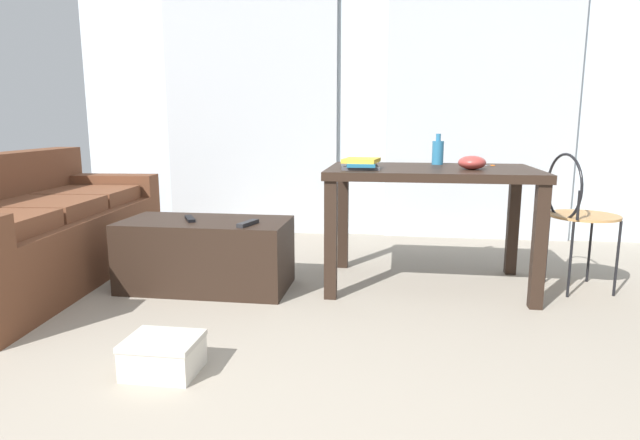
% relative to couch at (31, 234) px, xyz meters
% --- Properties ---
extents(ground_plane, '(7.95, 7.95, 0.00)m').
position_rel_couch_xyz_m(ground_plane, '(1.98, -0.22, -0.32)').
color(ground_plane, gray).
extents(wall_back, '(5.28, 0.10, 2.45)m').
position_rel_couch_xyz_m(wall_back, '(1.98, 1.84, 0.90)').
color(wall_back, silver).
rests_on(wall_back, ground).
extents(curtains, '(3.61, 0.03, 2.19)m').
position_rel_couch_xyz_m(curtains, '(1.98, 1.75, 0.78)').
color(curtains, '#B2B7BC').
rests_on(curtains, ground).
extents(couch, '(1.02, 2.15, 0.82)m').
position_rel_couch_xyz_m(couch, '(0.00, 0.00, 0.00)').
color(couch, brown).
rests_on(couch, ground).
extents(coffee_table, '(1.02, 0.49, 0.43)m').
position_rel_couch_xyz_m(coffee_table, '(1.15, 0.04, -0.10)').
color(coffee_table, black).
rests_on(coffee_table, ground).
extents(craft_table, '(1.25, 0.79, 0.75)m').
position_rel_couch_xyz_m(craft_table, '(2.51, 0.30, 0.32)').
color(craft_table, black).
rests_on(craft_table, ground).
extents(wire_chair, '(0.41, 0.43, 0.84)m').
position_rel_couch_xyz_m(wire_chair, '(3.37, 0.34, 0.21)').
color(wire_chair, '#B7844C').
rests_on(wire_chair, ground).
extents(bottle_near, '(0.07, 0.07, 0.20)m').
position_rel_couch_xyz_m(bottle_near, '(2.57, 0.55, 0.51)').
color(bottle_near, teal).
rests_on(bottle_near, craft_table).
extents(bowl, '(0.16, 0.16, 0.08)m').
position_rel_couch_xyz_m(bowl, '(2.74, 0.21, 0.47)').
color(bowl, '#9E3833').
rests_on(bowl, craft_table).
extents(book_stack, '(0.25, 0.30, 0.06)m').
position_rel_couch_xyz_m(book_stack, '(2.09, 0.16, 0.46)').
color(book_stack, '#4C4C51').
rests_on(book_stack, craft_table).
extents(scissors, '(0.12, 0.09, 0.00)m').
position_rel_couch_xyz_m(scissors, '(2.88, 0.48, 0.43)').
color(scissors, '#9EA0A5').
rests_on(scissors, craft_table).
extents(tv_remote_primary, '(0.13, 0.18, 0.02)m').
position_rel_couch_xyz_m(tv_remote_primary, '(1.06, 0.03, 0.12)').
color(tv_remote_primary, black).
rests_on(tv_remote_primary, coffee_table).
extents(tv_remote_secondary, '(0.09, 0.19, 0.02)m').
position_rel_couch_xyz_m(tv_remote_secondary, '(1.46, -0.07, 0.12)').
color(tv_remote_secondary, '#232326').
rests_on(tv_remote_secondary, coffee_table).
extents(shoebox, '(0.30, 0.24, 0.15)m').
position_rel_couch_xyz_m(shoebox, '(1.37, -1.07, -0.24)').
color(shoebox, beige).
rests_on(shoebox, ground).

